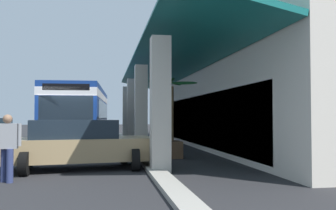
% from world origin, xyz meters
% --- Properties ---
extents(ground, '(120.00, 120.00, 0.00)m').
position_xyz_m(ground, '(0.00, 8.00, 0.00)').
color(ground, '#262628').
extents(curb_strip, '(28.15, 0.50, 0.12)m').
position_xyz_m(curb_strip, '(-2.41, 2.99, 0.06)').
color(curb_strip, '#9E998E').
rests_on(curb_strip, ground).
extents(plaza_building, '(23.76, 16.60, 7.62)m').
position_xyz_m(plaza_building, '(-2.41, 12.62, 3.81)').
color(plaza_building, beige).
rests_on(plaza_building, ground).
extents(transit_bus, '(11.31, 3.13, 3.34)m').
position_xyz_m(transit_bus, '(-4.65, 0.18, 1.85)').
color(transit_bus, navy).
rests_on(transit_bus, ground).
extents(parked_sedan_tan, '(2.83, 4.60, 1.47)m').
position_xyz_m(parked_sedan_tan, '(5.47, 0.80, 0.75)').
color(parked_sedan_tan, '#9E845B').
rests_on(parked_sedan_tan, ground).
extents(pedestrian, '(0.32, 0.66, 1.62)m').
position_xyz_m(pedestrian, '(7.45, -0.72, 0.90)').
color(pedestrian, navy).
rests_on(pedestrian, ground).
extents(potted_palm, '(1.98, 1.86, 3.05)m').
position_xyz_m(potted_palm, '(3.06, 4.07, 0.87)').
color(potted_palm, brown).
rests_on(potted_palm, ground).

